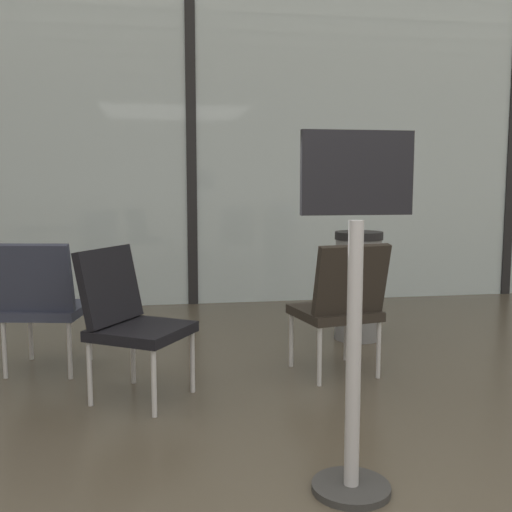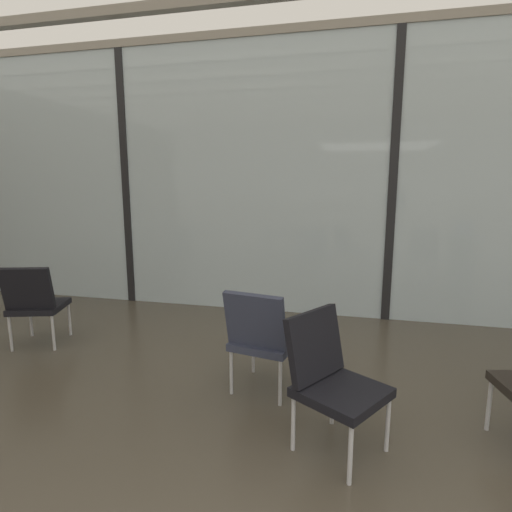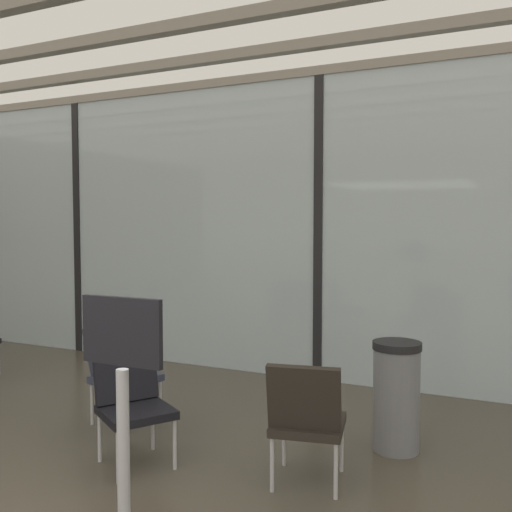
{
  "view_description": "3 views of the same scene",
  "coord_description": "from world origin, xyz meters",
  "px_view_note": "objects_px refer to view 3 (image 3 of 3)",
  "views": [
    {
      "loc": [
        -0.37,
        -0.99,
        1.24
      ],
      "look_at": [
        0.58,
        4.7,
        0.54
      ],
      "focal_mm": 42.4,
      "sensor_mm": 36.0,
      "label": 1
    },
    {
      "loc": [
        -0.43,
        0.04,
        1.69
      ],
      "look_at": [
        -1.74,
        5.49,
        0.67
      ],
      "focal_mm": 28.67,
      "sensor_mm": 36.0,
      "label": 2
    },
    {
      "loc": [
        2.08,
        -0.87,
        1.79
      ],
      "look_at": [
        -1.9,
        7.56,
        1.24
      ],
      "focal_mm": 39.82,
      "sensor_mm": 36.0,
      "label": 3
    }
  ],
  "objects_px": {
    "lounge_chair_2": "(307,415)",
    "trash_bin": "(396,396)",
    "lounge_chair_3": "(132,396)",
    "info_sign": "(123,457)",
    "parked_airplane": "(411,201)",
    "lounge_chair_1": "(118,370)"
  },
  "relations": [
    {
      "from": "parked_airplane",
      "to": "lounge_chair_2",
      "type": "xyz_separation_m",
      "value": [
        0.79,
        -8.2,
        -1.73
      ]
    },
    {
      "from": "trash_bin",
      "to": "info_sign",
      "type": "distance_m",
      "value": 2.47
    },
    {
      "from": "lounge_chair_3",
      "to": "info_sign",
      "type": "relative_size",
      "value": 0.6
    },
    {
      "from": "lounge_chair_2",
      "to": "trash_bin",
      "type": "bearing_deg",
      "value": -126.78
    },
    {
      "from": "lounge_chair_2",
      "to": "lounge_chair_3",
      "type": "bearing_deg",
      "value": -4.55
    },
    {
      "from": "lounge_chair_1",
      "to": "info_sign",
      "type": "xyz_separation_m",
      "value": [
        1.5,
        -1.81,
        0.18
      ]
    },
    {
      "from": "parked_airplane",
      "to": "info_sign",
      "type": "bearing_deg",
      "value": -87.65
    },
    {
      "from": "lounge_chair_3",
      "to": "trash_bin",
      "type": "relative_size",
      "value": 1.01
    },
    {
      "from": "info_sign",
      "to": "parked_airplane",
      "type": "bearing_deg",
      "value": 92.35
    },
    {
      "from": "lounge_chair_3",
      "to": "info_sign",
      "type": "xyz_separation_m",
      "value": [
        0.93,
        -1.26,
        0.18
      ]
    },
    {
      "from": "trash_bin",
      "to": "info_sign",
      "type": "xyz_separation_m",
      "value": [
        -0.82,
        -2.31,
        0.25
      ]
    },
    {
      "from": "lounge_chair_1",
      "to": "lounge_chair_2",
      "type": "bearing_deg",
      "value": 179.44
    },
    {
      "from": "lounge_chair_2",
      "to": "lounge_chair_3",
      "type": "distance_m",
      "value": 1.33
    },
    {
      "from": "trash_bin",
      "to": "info_sign",
      "type": "relative_size",
      "value": 0.6
    },
    {
      "from": "parked_airplane",
      "to": "info_sign",
      "type": "distance_m",
      "value": 9.75
    },
    {
      "from": "lounge_chair_1",
      "to": "lounge_chair_3",
      "type": "bearing_deg",
      "value": 147.12
    },
    {
      "from": "lounge_chair_2",
      "to": "trash_bin",
      "type": "distance_m",
      "value": 0.99
    },
    {
      "from": "info_sign",
      "to": "lounge_chair_1",
      "type": "bearing_deg",
      "value": 129.59
    },
    {
      "from": "lounge_chair_1",
      "to": "lounge_chair_2",
      "type": "height_order",
      "value": "same"
    },
    {
      "from": "lounge_chair_2",
      "to": "lounge_chair_3",
      "type": "relative_size",
      "value": 1.0
    },
    {
      "from": "lounge_chair_3",
      "to": "lounge_chair_1",
      "type": "bearing_deg",
      "value": 78.58
    },
    {
      "from": "lounge_chair_2",
      "to": "parked_airplane",
      "type": "bearing_deg",
      "value": -96.05
    }
  ]
}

